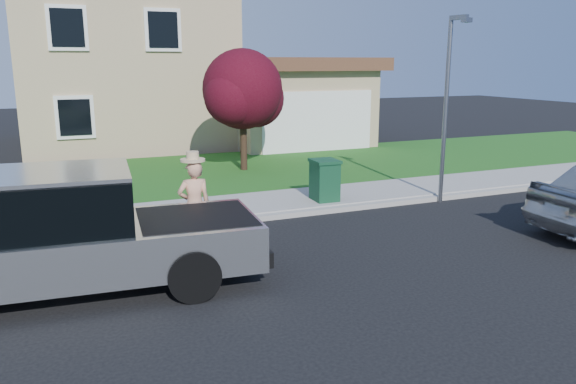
{
  "coord_description": "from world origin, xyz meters",
  "views": [
    {
      "loc": [
        -3.0,
        -8.51,
        3.46
      ],
      "look_at": [
        0.81,
        0.49,
        1.2
      ],
      "focal_mm": 35.0,
      "sensor_mm": 36.0,
      "label": 1
    }
  ],
  "objects_px": {
    "woman": "(194,204)",
    "pickup_truck": "(70,237)",
    "ornamental_tree": "(244,93)",
    "street_lamp": "(448,99)",
    "trash_bin": "(325,180)"
  },
  "relations": [
    {
      "from": "woman",
      "to": "street_lamp",
      "type": "relative_size",
      "value": 0.41
    },
    {
      "from": "pickup_truck",
      "to": "trash_bin",
      "type": "relative_size",
      "value": 5.9
    },
    {
      "from": "woman",
      "to": "ornamental_tree",
      "type": "relative_size",
      "value": 0.49
    },
    {
      "from": "woman",
      "to": "street_lamp",
      "type": "distance_m",
      "value": 6.95
    },
    {
      "from": "pickup_truck",
      "to": "woman",
      "type": "distance_m",
      "value": 2.57
    },
    {
      "from": "woman",
      "to": "street_lamp",
      "type": "bearing_deg",
      "value": -167.79
    },
    {
      "from": "pickup_truck",
      "to": "ornamental_tree",
      "type": "bearing_deg",
      "value": 60.42
    },
    {
      "from": "woman",
      "to": "pickup_truck",
      "type": "bearing_deg",
      "value": 32.23
    },
    {
      "from": "trash_bin",
      "to": "pickup_truck",
      "type": "bearing_deg",
      "value": -148.73
    },
    {
      "from": "ornamental_tree",
      "to": "street_lamp",
      "type": "xyz_separation_m",
      "value": [
        3.33,
        -5.7,
        0.06
      ]
    },
    {
      "from": "pickup_truck",
      "to": "trash_bin",
      "type": "height_order",
      "value": "pickup_truck"
    },
    {
      "from": "pickup_truck",
      "to": "woman",
      "type": "bearing_deg",
      "value": 34.62
    },
    {
      "from": "woman",
      "to": "street_lamp",
      "type": "xyz_separation_m",
      "value": [
        6.63,
        1.17,
        1.7
      ]
    },
    {
      "from": "pickup_truck",
      "to": "street_lamp",
      "type": "xyz_separation_m",
      "value": [
        8.86,
        2.46,
        1.7
      ]
    },
    {
      "from": "woman",
      "to": "ornamental_tree",
      "type": "height_order",
      "value": "ornamental_tree"
    }
  ]
}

